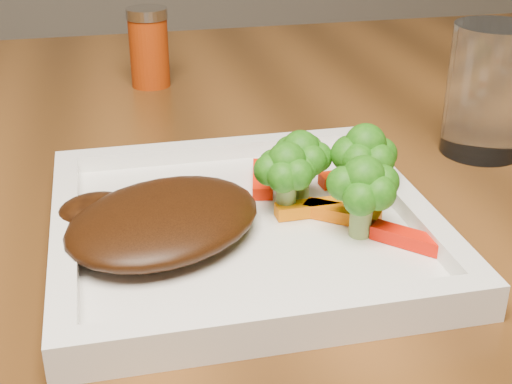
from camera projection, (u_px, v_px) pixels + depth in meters
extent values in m
cube|color=white|center=(243.00, 231.00, 0.52)|extent=(0.27, 0.27, 0.01)
ellipsoid|color=#331707|center=(164.00, 220.00, 0.50)|extent=(0.18, 0.18, 0.03)
cube|color=red|center=(408.00, 239.00, 0.49)|extent=(0.05, 0.05, 0.01)
cube|color=#FF2E04|center=(352.00, 177.00, 0.58)|extent=(0.06, 0.02, 0.01)
cube|color=#FF1F04|center=(263.00, 179.00, 0.58)|extent=(0.03, 0.06, 0.01)
cube|color=#FF6C04|center=(342.00, 214.00, 0.52)|extent=(0.05, 0.05, 0.01)
cube|color=orange|center=(308.00, 209.00, 0.53)|extent=(0.05, 0.01, 0.01)
cylinder|color=#9E3008|center=(149.00, 48.00, 0.83)|extent=(0.06, 0.06, 0.09)
cylinder|color=white|center=(488.00, 91.00, 0.65)|extent=(0.08, 0.08, 0.12)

